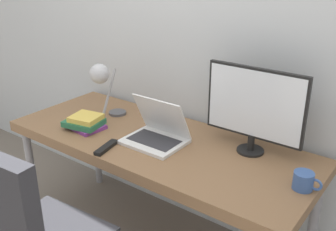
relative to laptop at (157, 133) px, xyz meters
The scene contains 8 objects.
wall_back 0.68m from the laptop, 91.94° to the left, with size 8.00×0.05×2.60m.
desk 0.12m from the laptop, 121.90° to the left, with size 1.77×0.70×0.73m.
laptop is the anchor object (origin of this frame).
monitor 0.55m from the laptop, 23.64° to the left, with size 0.52×0.14×0.45m.
desk_lamp 0.50m from the laptop, behind, with size 0.12×0.25×0.36m.
book_stack 0.46m from the laptop, 165.49° to the right, with size 0.24×0.21×0.08m.
tv_remote 0.28m from the laptop, 124.54° to the right, with size 0.07×0.18×0.02m.
mug 0.81m from the laptop, ahead, with size 0.13×0.09×0.08m.
Camera 1 is at (1.22, -1.19, 1.70)m, focal length 42.00 mm.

